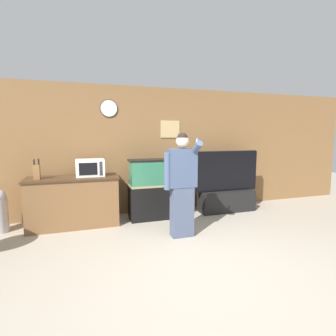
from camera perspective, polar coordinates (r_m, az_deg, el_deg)
The scene contains 8 objects.
ground_plane at distance 3.47m, azimuth 8.80°, elevation -20.84°, with size 18.00×18.00×0.00m, color gray.
wall_back_paneled at distance 5.54m, azimuth -3.28°, elevation 3.83°, with size 10.00×0.08×2.60m.
counter_island at distance 5.01m, azimuth -19.84°, elevation -6.85°, with size 1.57×0.65×0.89m.
microwave at distance 4.92m, azimuth -16.57°, elevation 0.07°, with size 0.49×0.34×0.30m.
knife_block at distance 4.91m, azimuth -26.68°, elevation -0.72°, with size 0.10×0.11×0.35m.
aquarium_on_stand at distance 5.12m, azimuth -2.83°, elevation -4.58°, with size 1.00×0.40×1.16m.
tv_on_stand at distance 5.77m, azimuth 12.63°, elevation -5.48°, with size 1.44×0.40×1.30m.
person_standing at distance 4.15m, azimuth 2.99°, elevation -3.35°, with size 0.52×0.40×1.66m.
Camera 1 is at (-1.41, -2.72, 1.63)m, focal length 28.00 mm.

